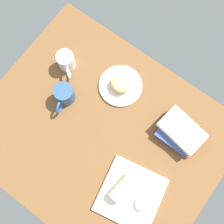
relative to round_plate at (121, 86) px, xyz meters
The scene contains 9 objects.
dining_table 25.16cm from the round_plate, 75.17° to the right, with size 110.00×90.00×4.00cm, color brown.
round_plate is the anchor object (origin of this frame).
scone_pastry 3.54cm from the round_plate, 95.85° to the right, with size 9.57×8.72×5.57cm, color tan.
square_plate 49.99cm from the round_plate, 49.10° to the right, with size 25.69×25.69×1.60cm, color silver.
sauce_cup 54.20cm from the round_plate, 44.68° to the right, with size 5.69×5.69×2.26cm.
breakfast_wrap 47.06cm from the round_plate, 53.17° to the right, with size 5.96×5.96×12.19cm, color beige.
book_stack 35.12cm from the round_plate, ahead, with size 21.41×16.14×8.03cm.
coffee_mug 27.97cm from the round_plate, 166.10° to the right, with size 11.34×10.58×9.84cm.
second_mug 26.87cm from the round_plate, 131.14° to the right, with size 8.75×13.87×10.23cm.
Camera 1 is at (14.86, -11.79, 129.90)cm, focal length 44.21 mm.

